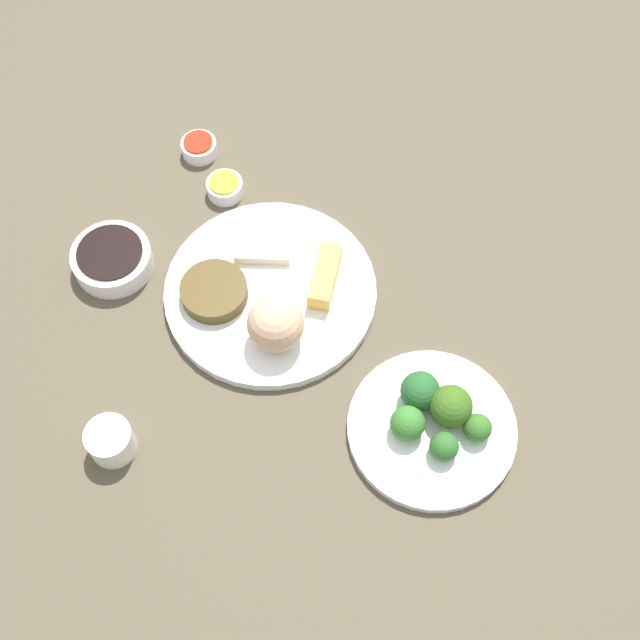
# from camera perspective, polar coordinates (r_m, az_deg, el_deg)

# --- Properties ---
(tabletop) EXTENTS (2.20, 2.20, 0.02)m
(tabletop) POSITION_cam_1_polar(r_m,az_deg,el_deg) (1.18, -2.01, 1.16)
(tabletop) COLOR #4F4635
(tabletop) RESTS_ON ground
(main_plate) EXTENTS (0.29, 0.29, 0.02)m
(main_plate) POSITION_cam_1_polar(r_m,az_deg,el_deg) (1.17, -3.36, 1.92)
(main_plate) COLOR white
(main_plate) RESTS_ON tabletop
(rice_scoop) EXTENTS (0.08, 0.08, 0.08)m
(rice_scoop) POSITION_cam_1_polar(r_m,az_deg,el_deg) (1.10, -3.01, -0.27)
(rice_scoop) COLOR tan
(rice_scoop) RESTS_ON main_plate
(spring_roll) EXTENTS (0.10, 0.06, 0.03)m
(spring_roll) POSITION_cam_1_polar(r_m,az_deg,el_deg) (1.16, 0.34, 2.98)
(spring_roll) COLOR gold
(spring_roll) RESTS_ON main_plate
(crab_rangoon_wonton) EXTENTS (0.10, 0.10, 0.02)m
(crab_rangoon_wonton) POSITION_cam_1_polar(r_m,az_deg,el_deg) (1.20, -3.82, 5.41)
(crab_rangoon_wonton) COLOR beige
(crab_rangoon_wonton) RESTS_ON main_plate
(stir_fry_heap) EXTENTS (0.09, 0.09, 0.02)m
(stir_fry_heap) POSITION_cam_1_polar(r_m,az_deg,el_deg) (1.16, -7.15, 1.92)
(stir_fry_heap) COLOR #473715
(stir_fry_heap) RESTS_ON main_plate
(broccoli_plate) EXTENTS (0.22, 0.22, 0.01)m
(broccoli_plate) POSITION_cam_1_polar(r_m,az_deg,el_deg) (1.09, 7.53, -7.27)
(broccoli_plate) COLOR white
(broccoli_plate) RESTS_ON tabletop
(broccoli_floret_0) EXTENTS (0.06, 0.06, 0.06)m
(broccoli_floret_0) POSITION_cam_1_polar(r_m,az_deg,el_deg) (1.07, 8.81, -5.77)
(broccoli_floret_0) COLOR #355E1A
(broccoli_floret_0) RESTS_ON broccoli_plate
(broccoli_floret_1) EXTENTS (0.04, 0.04, 0.04)m
(broccoli_floret_1) POSITION_cam_1_polar(r_m,az_deg,el_deg) (1.06, 5.93, -6.93)
(broccoli_floret_1) COLOR #346F29
(broccoli_floret_1) RESTS_ON broccoli_plate
(broccoli_floret_2) EXTENTS (0.04, 0.04, 0.04)m
(broccoli_floret_2) POSITION_cam_1_polar(r_m,az_deg,el_deg) (1.06, 8.36, -8.44)
(broccoli_floret_2) COLOR #2A5E25
(broccoli_floret_2) RESTS_ON broccoli_plate
(broccoli_floret_4) EXTENTS (0.04, 0.04, 0.04)m
(broccoli_floret_4) POSITION_cam_1_polar(r_m,az_deg,el_deg) (1.08, 10.57, -7.15)
(broccoli_floret_4) COLOR #316523
(broccoli_floret_4) RESTS_ON broccoli_plate
(broccoli_floret_5) EXTENTS (0.05, 0.05, 0.05)m
(broccoli_floret_5) POSITION_cam_1_polar(r_m,az_deg,el_deg) (1.08, 6.77, -4.76)
(broccoli_floret_5) COLOR #225828
(broccoli_floret_5) RESTS_ON broccoli_plate
(soy_sauce_bowl) EXTENTS (0.11, 0.11, 0.03)m
(soy_sauce_bowl) POSITION_cam_1_polar(r_m,az_deg,el_deg) (1.23, -13.82, 3.98)
(soy_sauce_bowl) COLOR white
(soy_sauce_bowl) RESTS_ON tabletop
(soy_sauce_bowl_liquid) EXTENTS (0.09, 0.09, 0.00)m
(soy_sauce_bowl_liquid) POSITION_cam_1_polar(r_m,az_deg,el_deg) (1.21, -14.00, 4.45)
(soy_sauce_bowl_liquid) COLOR black
(soy_sauce_bowl_liquid) RESTS_ON soy_sauce_bowl
(sauce_ramekin_sweet_and_sour) EXTENTS (0.05, 0.05, 0.02)m
(sauce_ramekin_sweet_and_sour) POSITION_cam_1_polar(r_m,az_deg,el_deg) (1.33, -8.14, 11.41)
(sauce_ramekin_sweet_and_sour) COLOR white
(sauce_ramekin_sweet_and_sour) RESTS_ON tabletop
(sauce_ramekin_sweet_and_sour_liquid) EXTENTS (0.04, 0.04, 0.00)m
(sauce_ramekin_sweet_and_sour_liquid) POSITION_cam_1_polar(r_m,az_deg,el_deg) (1.32, -8.22, 11.80)
(sauce_ramekin_sweet_and_sour_liquid) COLOR red
(sauce_ramekin_sweet_and_sour_liquid) RESTS_ON sauce_ramekin_sweet_and_sour
(sauce_ramekin_hot_mustard) EXTENTS (0.05, 0.05, 0.02)m
(sauce_ramekin_hot_mustard) POSITION_cam_1_polar(r_m,az_deg,el_deg) (1.28, -6.43, 8.85)
(sauce_ramekin_hot_mustard) COLOR white
(sauce_ramekin_hot_mustard) RESTS_ON tabletop
(sauce_ramekin_hot_mustard_liquid) EXTENTS (0.04, 0.04, 0.00)m
(sauce_ramekin_hot_mustard_liquid) POSITION_cam_1_polar(r_m,az_deg,el_deg) (1.26, -6.49, 9.22)
(sauce_ramekin_hot_mustard_liquid) COLOR yellow
(sauce_ramekin_hot_mustard_liquid) RESTS_ON sauce_ramekin_hot_mustard
(teacup) EXTENTS (0.06, 0.06, 0.05)m
(teacup) POSITION_cam_1_polar(r_m,az_deg,el_deg) (1.09, -13.93, -7.93)
(teacup) COLOR white
(teacup) RESTS_ON tabletop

